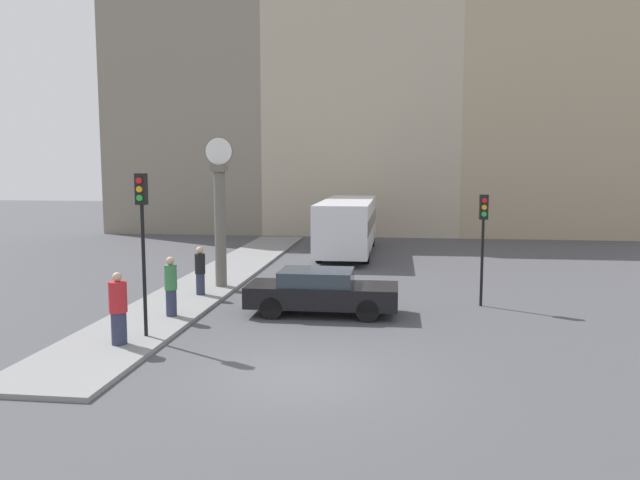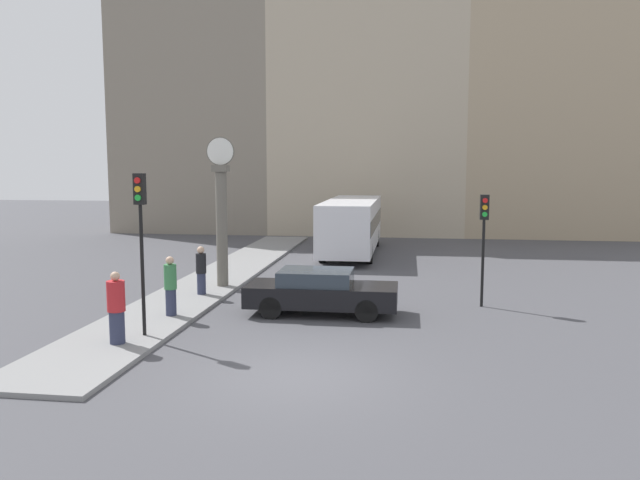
% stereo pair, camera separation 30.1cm
% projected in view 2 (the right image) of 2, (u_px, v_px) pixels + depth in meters
% --- Properties ---
extents(ground_plane, '(120.00, 120.00, 0.00)m').
position_uv_depth(ground_plane, '(298.00, 376.00, 12.91)').
color(ground_plane, '#47474C').
extents(sidewalk_corner, '(2.52, 25.90, 0.11)m').
position_uv_depth(sidewalk_corner, '(223.00, 275.00, 24.36)').
color(sidewalk_corner, gray).
rests_on(sidewalk_corner, ground_plane).
extents(building_row, '(33.51, 5.00, 19.12)m').
position_uv_depth(building_row, '(382.00, 90.00, 39.05)').
color(building_row, gray).
rests_on(building_row, ground_plane).
extents(sedan_car, '(4.38, 1.72, 1.31)m').
position_uv_depth(sedan_car, '(321.00, 291.00, 18.17)').
color(sedan_car, black).
rests_on(sedan_car, ground_plane).
extents(bus_distant, '(2.40, 9.52, 2.66)m').
position_uv_depth(bus_distant, '(352.00, 223.00, 30.53)').
color(bus_distant, silver).
rests_on(bus_distant, ground_plane).
extents(traffic_light_near, '(0.26, 0.24, 4.03)m').
position_uv_depth(traffic_light_near, '(141.00, 221.00, 15.26)').
color(traffic_light_near, black).
rests_on(traffic_light_near, sidewalk_corner).
extents(traffic_light_far, '(0.26, 0.24, 3.45)m').
position_uv_depth(traffic_light_far, '(484.00, 226.00, 18.95)').
color(traffic_light_far, black).
rests_on(traffic_light_far, ground_plane).
extents(street_clock, '(1.00, 0.51, 5.20)m').
position_uv_depth(street_clock, '(222.00, 216.00, 21.72)').
color(street_clock, '#666056').
rests_on(street_clock, sidewalk_corner).
extents(pedestrian_green_hoodie, '(0.35, 0.35, 1.69)m').
position_uv_depth(pedestrian_green_hoodie, '(171.00, 286.00, 17.56)').
color(pedestrian_green_hoodie, '#2D334C').
rests_on(pedestrian_green_hoodie, sidewalk_corner).
extents(pedestrian_red_top, '(0.42, 0.42, 1.73)m').
position_uv_depth(pedestrian_red_top, '(116.00, 308.00, 14.77)').
color(pedestrian_red_top, '#2D334C').
rests_on(pedestrian_red_top, sidewalk_corner).
extents(pedestrian_black_jacket, '(0.34, 0.34, 1.59)m').
position_uv_depth(pedestrian_black_jacket, '(201.00, 270.00, 20.47)').
color(pedestrian_black_jacket, '#2D334C').
rests_on(pedestrian_black_jacket, sidewalk_corner).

